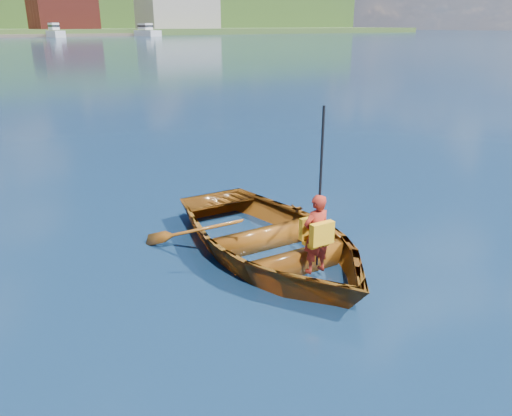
# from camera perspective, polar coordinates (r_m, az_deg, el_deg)

# --- Properties ---
(ground) EXTENTS (600.00, 600.00, 0.00)m
(ground) POSITION_cam_1_polar(r_m,az_deg,el_deg) (7.55, -4.93, -5.32)
(ground) COLOR #0F293D
(ground) RESTS_ON ground
(rowboat) EXTENTS (3.33, 4.41, 0.86)m
(rowboat) POSITION_cam_1_polar(r_m,az_deg,el_deg) (7.38, 1.62, -3.48)
(rowboat) COLOR #66370B
(rowboat) RESTS_ON ground
(child_paddler) EXTENTS (0.42, 0.36, 2.20)m
(child_paddler) POSITION_cam_1_polar(r_m,az_deg,el_deg) (6.64, 6.91, -2.85)
(child_paddler) COLOR #A5281B
(child_paddler) RESTS_ON ground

